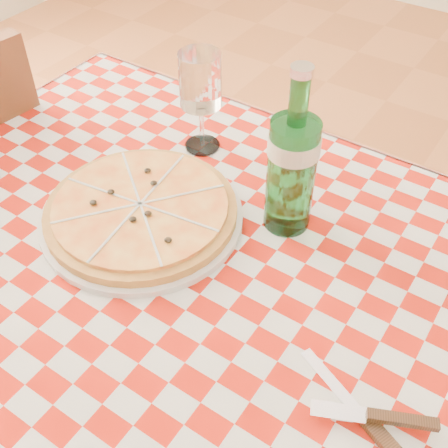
{
  "coord_description": "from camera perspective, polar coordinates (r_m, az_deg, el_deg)",
  "views": [
    {
      "loc": [
        0.33,
        -0.46,
        1.43
      ],
      "look_at": [
        -0.02,
        0.06,
        0.82
      ],
      "focal_mm": 45.0,
      "sensor_mm": 36.0,
      "label": 1
    }
  ],
  "objects": [
    {
      "name": "dining_table",
      "position": [
        0.95,
        -1.02,
        -9.44
      ],
      "size": [
        1.2,
        0.8,
        0.75
      ],
      "color": "brown",
      "rests_on": "ground"
    },
    {
      "name": "tablecloth",
      "position": [
        0.88,
        -1.09,
        -5.78
      ],
      "size": [
        1.3,
        0.9,
        0.01
      ],
      "primitive_type": "cube",
      "color": "#A8160A",
      "rests_on": "dining_table"
    },
    {
      "name": "pizza_plate",
      "position": [
        0.96,
        -8.43,
        1.44
      ],
      "size": [
        0.39,
        0.39,
        0.04
      ],
      "primitive_type": null,
      "rotation": [
        0.0,
        0.0,
        0.13
      ],
      "color": "#CE8C44",
      "rests_on": "tablecloth"
    },
    {
      "name": "water_bottle",
      "position": [
        0.87,
        7.04,
        7.16
      ],
      "size": [
        0.1,
        0.1,
        0.29
      ],
      "primitive_type": null,
      "rotation": [
        0.0,
        0.0,
        -0.2
      ],
      "color": "#1A6828",
      "rests_on": "tablecloth"
    },
    {
      "name": "wine_glass",
      "position": [
        1.07,
        -2.36,
        12.19
      ],
      "size": [
        0.09,
        0.09,
        0.2
      ],
      "primitive_type": null,
      "rotation": [
        0.0,
        0.0,
        0.14
      ],
      "color": "white",
      "rests_on": "tablecloth"
    },
    {
      "name": "cutlery",
      "position": [
        0.76,
        14.22,
        -18.41
      ],
      "size": [
        0.23,
        0.2,
        0.02
      ],
      "primitive_type": null,
      "rotation": [
        0.0,
        0.0,
        0.08
      ],
      "color": "silver",
      "rests_on": "tablecloth"
    }
  ]
}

